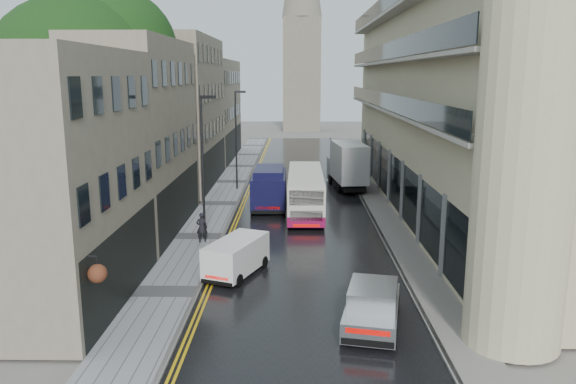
# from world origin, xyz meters

# --- Properties ---
(road) EXTENTS (9.00, 85.00, 0.02)m
(road) POSITION_xyz_m (0.00, 27.50, 0.01)
(road) COLOR black
(road) RESTS_ON ground
(left_sidewalk) EXTENTS (2.70, 85.00, 0.12)m
(left_sidewalk) POSITION_xyz_m (-5.85, 27.50, 0.06)
(left_sidewalk) COLOR gray
(left_sidewalk) RESTS_ON ground
(right_sidewalk) EXTENTS (1.80, 85.00, 0.12)m
(right_sidewalk) POSITION_xyz_m (5.40, 27.50, 0.06)
(right_sidewalk) COLOR slate
(right_sidewalk) RESTS_ON ground
(old_shop_row) EXTENTS (4.50, 56.00, 12.00)m
(old_shop_row) POSITION_xyz_m (-9.45, 30.00, 6.00)
(old_shop_row) COLOR gray
(old_shop_row) RESTS_ON ground
(modern_block) EXTENTS (8.00, 40.00, 14.00)m
(modern_block) POSITION_xyz_m (10.30, 26.00, 7.00)
(modern_block) COLOR beige
(modern_block) RESTS_ON ground
(church_spire) EXTENTS (6.40, 6.40, 40.00)m
(church_spire) POSITION_xyz_m (0.50, 82.00, 20.00)
(church_spire) COLOR gray
(church_spire) RESTS_ON ground
(tree_near) EXTENTS (10.56, 10.56, 13.89)m
(tree_near) POSITION_xyz_m (-12.50, 20.00, 6.95)
(tree_near) COLOR black
(tree_near) RESTS_ON ground
(tree_far) EXTENTS (9.24, 9.24, 12.46)m
(tree_far) POSITION_xyz_m (-12.20, 33.00, 6.23)
(tree_far) COLOR black
(tree_far) RESTS_ON ground
(cream_bus) EXTENTS (2.30, 9.92, 2.70)m
(cream_bus) POSITION_xyz_m (-0.78, 22.66, 1.37)
(cream_bus) COLOR white
(cream_bus) RESTS_ON road
(white_lorry) EXTENTS (2.96, 7.40, 3.78)m
(white_lorry) POSITION_xyz_m (2.97, 31.81, 1.91)
(white_lorry) COLOR silver
(white_lorry) RESTS_ON road
(silver_hatchback) EXTENTS (2.67, 4.53, 1.59)m
(silver_hatchback) POSITION_xyz_m (1.32, 6.62, 0.82)
(silver_hatchback) COLOR silver
(silver_hatchback) RESTS_ON road
(white_van) EXTENTS (2.91, 4.14, 1.72)m
(white_van) POSITION_xyz_m (-4.29, 12.30, 0.88)
(white_van) COLOR white
(white_van) RESTS_ON road
(navy_van) EXTENTS (2.33, 5.74, 2.92)m
(navy_van) POSITION_xyz_m (-3.27, 24.79, 1.48)
(navy_van) COLOR black
(navy_van) RESTS_ON road
(pedestrian) EXTENTS (0.65, 0.48, 1.66)m
(pedestrian) POSITION_xyz_m (-5.50, 18.01, 0.95)
(pedestrian) COLOR black
(pedestrian) RESTS_ON left_sidewalk
(lamp_post_near) EXTENTS (0.90, 0.44, 7.87)m
(lamp_post_near) POSITION_xyz_m (-5.50, 18.97, 4.05)
(lamp_post_near) COLOR black
(lamp_post_near) RESTS_ON left_sidewalk
(lamp_post_far) EXTENTS (0.89, 0.33, 7.72)m
(lamp_post_far) POSITION_xyz_m (-5.12, 32.74, 3.98)
(lamp_post_far) COLOR black
(lamp_post_far) RESTS_ON left_sidewalk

